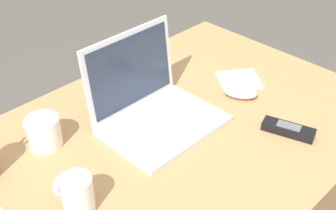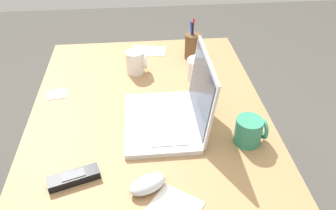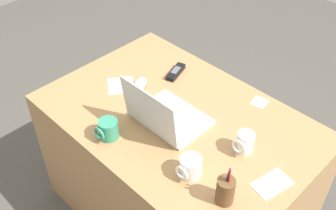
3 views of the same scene
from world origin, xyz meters
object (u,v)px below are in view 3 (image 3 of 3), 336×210
(laptop, at_px, (165,116))
(coffee_mug_white, at_px, (244,143))
(computer_mouse, at_px, (140,84))
(coffee_mug_tall, at_px, (108,129))
(cordless_phone, at_px, (176,72))
(coffee_mug_spare, at_px, (190,167))
(pen_holder, at_px, (225,191))

(laptop, distance_m, coffee_mug_white, 0.36)
(laptop, xyz_separation_m, computer_mouse, (0.27, -0.10, -0.03))
(computer_mouse, height_order, coffee_mug_tall, coffee_mug_tall)
(coffee_mug_white, bearing_deg, laptop, 18.66)
(cordless_phone, bearing_deg, coffee_mug_spare, 138.84)
(laptop, distance_m, pen_holder, 0.47)
(coffee_mug_spare, bearing_deg, pen_holder, 179.65)
(laptop, distance_m, coffee_mug_tall, 0.25)
(coffee_mug_tall, bearing_deg, pen_holder, -170.58)
(computer_mouse, distance_m, cordless_phone, 0.21)
(coffee_mug_white, distance_m, coffee_mug_spare, 0.26)
(laptop, bearing_deg, cordless_phone, -53.42)
(coffee_mug_spare, height_order, pen_holder, pen_holder)
(coffee_mug_spare, bearing_deg, laptop, -25.81)
(coffee_mug_spare, relative_size, pen_holder, 0.55)
(coffee_mug_white, bearing_deg, coffee_mug_tall, 36.73)
(coffee_mug_white, relative_size, coffee_mug_spare, 0.94)
(laptop, relative_size, coffee_mug_spare, 3.22)
(computer_mouse, bearing_deg, cordless_phone, -130.22)
(cordless_phone, height_order, pen_holder, pen_holder)
(computer_mouse, xyz_separation_m, cordless_phone, (-0.05, -0.20, -0.01))
(coffee_mug_spare, distance_m, cordless_phone, 0.66)
(laptop, bearing_deg, coffee_mug_spare, 154.19)
(coffee_mug_tall, bearing_deg, computer_mouse, -63.82)
(coffee_mug_white, xyz_separation_m, cordless_phone, (0.57, -0.19, -0.04))
(coffee_mug_spare, height_order, cordless_phone, coffee_mug_spare)
(coffee_mug_spare, xyz_separation_m, cordless_phone, (0.50, -0.44, -0.03))
(coffee_mug_spare, bearing_deg, computer_mouse, -22.95)
(laptop, bearing_deg, pen_holder, 163.37)
(coffee_mug_tall, xyz_separation_m, pen_holder, (-0.56, -0.09, 0.01))
(coffee_mug_white, bearing_deg, coffee_mug_spare, 73.77)
(laptop, relative_size, computer_mouse, 2.99)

